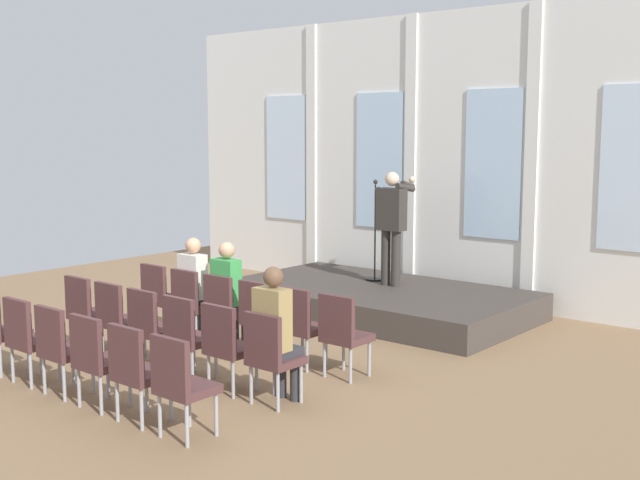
# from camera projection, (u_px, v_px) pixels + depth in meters

# --- Properties ---
(ground_plane) EXTENTS (14.26, 14.26, 0.00)m
(ground_plane) POSITION_uv_depth(u_px,v_px,m) (169.00, 375.00, 8.98)
(ground_plane) COLOR #846647
(rear_partition) EXTENTS (10.45, 0.14, 4.51)m
(rear_partition) POSITION_uv_depth(u_px,v_px,m) (437.00, 158.00, 12.83)
(rear_partition) COLOR silver
(rear_partition) RESTS_ON ground
(stage_platform) EXTENTS (4.36, 2.44, 0.39)m
(stage_platform) POSITION_uv_depth(u_px,v_px,m) (378.00, 300.00, 11.97)
(stage_platform) COLOR #3F3833
(stage_platform) RESTS_ON ground
(speaker) EXTENTS (0.51, 0.69, 1.69)m
(speaker) POSITION_uv_depth(u_px,v_px,m) (392.00, 220.00, 11.97)
(speaker) COLOR #332D28
(speaker) RESTS_ON stage_platform
(mic_stand) EXTENTS (0.28, 0.28, 1.55)m
(mic_stand) POSITION_uv_depth(u_px,v_px,m) (375.00, 259.00, 12.46)
(mic_stand) COLOR black
(mic_stand) RESTS_ON stage_platform
(chair_r0_c0) EXTENTS (0.46, 0.44, 0.94)m
(chair_r0_c0) POSITION_uv_depth(u_px,v_px,m) (161.00, 294.00, 10.76)
(chair_r0_c0) COLOR #99999E
(chair_r0_c0) RESTS_ON ground
(chair_r0_c1) EXTENTS (0.46, 0.44, 0.94)m
(chair_r0_c1) POSITION_uv_depth(u_px,v_px,m) (191.00, 300.00, 10.37)
(chair_r0_c1) COLOR #99999E
(chair_r0_c1) RESTS_ON ground
(audience_r0_c1) EXTENTS (0.36, 0.39, 1.34)m
(audience_r0_c1) POSITION_uv_depth(u_px,v_px,m) (196.00, 283.00, 10.40)
(audience_r0_c1) COLOR #2D2D33
(audience_r0_c1) RESTS_ON ground
(chair_r0_c2) EXTENTS (0.46, 0.44, 0.94)m
(chair_r0_c2) POSITION_uv_depth(u_px,v_px,m) (225.00, 307.00, 9.98)
(chair_r0_c2) COLOR #99999E
(chair_r0_c2) RESTS_ON ground
(audience_r0_c2) EXTENTS (0.36, 0.39, 1.34)m
(audience_r0_c2) POSITION_uv_depth(u_px,v_px,m) (229.00, 289.00, 10.01)
(audience_r0_c2) COLOR #2D2D33
(audience_r0_c2) RESTS_ON ground
(chair_r0_c3) EXTENTS (0.46, 0.44, 0.94)m
(chair_r0_c3) POSITION_uv_depth(u_px,v_px,m) (261.00, 314.00, 9.59)
(chair_r0_c3) COLOR #99999E
(chair_r0_c3) RESTS_ON ground
(chair_r0_c4) EXTENTS (0.46, 0.44, 0.94)m
(chair_r0_c4) POSITION_uv_depth(u_px,v_px,m) (300.00, 322.00, 9.20)
(chair_r0_c4) COLOR #99999E
(chair_r0_c4) RESTS_ON ground
(chair_r0_c5) EXTENTS (0.46, 0.44, 0.94)m
(chair_r0_c5) POSITION_uv_depth(u_px,v_px,m) (343.00, 331.00, 8.81)
(chair_r0_c5) COLOR #99999E
(chair_r0_c5) RESTS_ON ground
(chair_r1_c0) EXTENTS (0.46, 0.44, 0.94)m
(chair_r1_c0) POSITION_uv_depth(u_px,v_px,m) (86.00, 309.00, 9.88)
(chair_r1_c0) COLOR #99999E
(chair_r1_c0) RESTS_ON ground
(chair_r1_c1) EXTENTS (0.46, 0.44, 0.94)m
(chair_r1_c1) POSITION_uv_depth(u_px,v_px,m) (117.00, 316.00, 9.49)
(chair_r1_c1) COLOR #99999E
(chair_r1_c1) RESTS_ON ground
(chair_r1_c2) EXTENTS (0.46, 0.44, 0.94)m
(chair_r1_c2) POSITION_uv_depth(u_px,v_px,m) (151.00, 324.00, 9.10)
(chair_r1_c2) COLOR #99999E
(chair_r1_c2) RESTS_ON ground
(chair_r1_c3) EXTENTS (0.46, 0.44, 0.94)m
(chair_r1_c3) POSITION_uv_depth(u_px,v_px,m) (187.00, 333.00, 8.71)
(chair_r1_c3) COLOR #99999E
(chair_r1_c3) RESTS_ON ground
(chair_r1_c4) EXTENTS (0.46, 0.44, 0.94)m
(chair_r1_c4) POSITION_uv_depth(u_px,v_px,m) (227.00, 342.00, 8.33)
(chair_r1_c4) COLOR #99999E
(chair_r1_c4) RESTS_ON ground
(chair_r1_c5) EXTENTS (0.46, 0.44, 0.94)m
(chair_r1_c5) POSITION_uv_depth(u_px,v_px,m) (270.00, 353.00, 7.94)
(chair_r1_c5) COLOR #99999E
(chair_r1_c5) RESTS_ON ground
(audience_r1_c5) EXTENTS (0.36, 0.39, 1.38)m
(audience_r1_c5) POSITION_uv_depth(u_px,v_px,m) (276.00, 328.00, 7.96)
(audience_r1_c5) COLOR #2D2D33
(audience_r1_c5) RESTS_ON ground
(chair_r2_c1) EXTENTS (0.46, 0.44, 0.94)m
(chair_r2_c1) POSITION_uv_depth(u_px,v_px,m) (28.00, 335.00, 8.62)
(chair_r2_c1) COLOR #99999E
(chair_r2_c1) RESTS_ON ground
(chair_r2_c2) EXTENTS (0.46, 0.44, 0.94)m
(chair_r2_c2) POSITION_uv_depth(u_px,v_px,m) (61.00, 345.00, 8.23)
(chair_r2_c2) COLOR #99999E
(chair_r2_c2) RESTS_ON ground
(chair_r2_c3) EXTENTS (0.46, 0.44, 0.94)m
(chair_r2_c3) POSITION_uv_depth(u_px,v_px,m) (97.00, 355.00, 7.84)
(chair_r2_c3) COLOR #99999E
(chair_r2_c3) RESTS_ON ground
(chair_r2_c4) EXTENTS (0.46, 0.44, 0.94)m
(chair_r2_c4) POSITION_uv_depth(u_px,v_px,m) (136.00, 367.00, 7.45)
(chair_r2_c4) COLOR #99999E
(chair_r2_c4) RESTS_ON ground
(chair_r2_c5) EXTENTS (0.46, 0.44, 0.94)m
(chair_r2_c5) POSITION_uv_depth(u_px,v_px,m) (180.00, 380.00, 7.06)
(chair_r2_c5) COLOR #99999E
(chair_r2_c5) RESTS_ON ground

